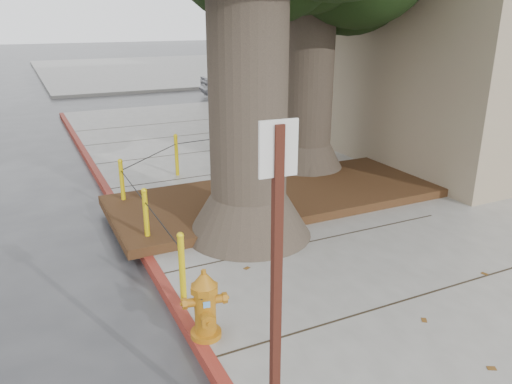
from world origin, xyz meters
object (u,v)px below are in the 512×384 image
car_red (295,72)px  fire_hydrant (205,305)px  signpost (276,285)px  car_silver (242,82)px

car_red → fire_hydrant: bearing=152.5°
fire_hydrant → signpost: size_ratio=0.30×
fire_hydrant → car_red: bearing=67.7°
fire_hydrant → car_red: (12.39, 19.55, 0.09)m
car_red → signpost: bearing=154.6°
fire_hydrant → car_red: 23.15m
car_silver → car_red: 5.14m
signpost → car_red: 24.67m
signpost → car_red: signpost is taller
signpost → car_silver: (8.06, 18.60, -1.06)m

